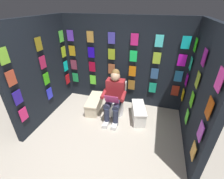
# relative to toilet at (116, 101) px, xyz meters

# --- Properties ---
(ground_plane) EXTENTS (30.00, 30.00, 0.00)m
(ground_plane) POSITION_rel_toilet_xyz_m (-0.01, 1.49, -0.33)
(ground_plane) COLOR #B2A899
(display_wall_back) EXTENTS (3.15, 0.14, 2.20)m
(display_wall_back) POSITION_rel_toilet_xyz_m (-0.01, -0.56, 0.77)
(display_wall_back) COLOR black
(display_wall_back) RESTS_ON ground
(display_wall_left) EXTENTS (0.14, 2.00, 2.20)m
(display_wall_left) POSITION_rel_toilet_xyz_m (-1.58, 0.49, 0.77)
(display_wall_left) COLOR black
(display_wall_left) RESTS_ON ground
(display_wall_right) EXTENTS (0.14, 2.00, 2.20)m
(display_wall_right) POSITION_rel_toilet_xyz_m (1.57, 0.49, 0.77)
(display_wall_right) COLOR black
(display_wall_right) RESTS_ON ground
(toilet) EXTENTS (0.41, 0.56, 0.77)m
(toilet) POSITION_rel_toilet_xyz_m (0.00, 0.00, 0.00)
(toilet) COLOR white
(toilet) RESTS_ON ground
(person_reading) EXTENTS (0.53, 0.69, 1.19)m
(person_reading) POSITION_rel_toilet_xyz_m (-0.01, 0.23, 0.27)
(person_reading) COLOR maroon
(person_reading) RESTS_ON ground
(comic_longbox_near) EXTENTS (0.41, 0.81, 0.31)m
(comic_longbox_near) POSITION_rel_toilet_xyz_m (0.57, 0.05, -0.17)
(comic_longbox_near) COLOR beige
(comic_longbox_near) RESTS_ON ground
(comic_longbox_far) EXTENTS (0.44, 0.72, 0.35)m
(comic_longbox_far) POSITION_rel_toilet_xyz_m (-0.57, 0.13, -0.15)
(comic_longbox_far) COLOR white
(comic_longbox_far) RESTS_ON ground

